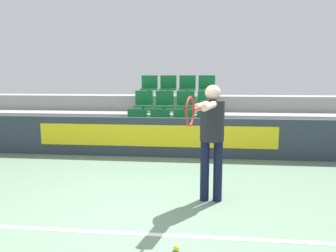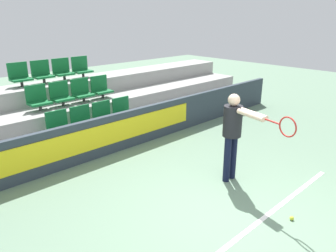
% 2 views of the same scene
% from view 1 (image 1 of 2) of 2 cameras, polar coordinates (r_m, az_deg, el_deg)
% --- Properties ---
extents(ground_plane, '(30.00, 30.00, 0.00)m').
position_cam_1_polar(ground_plane, '(4.29, -5.10, -16.19)').
color(ground_plane, slate).
extents(court_baseline, '(5.01, 0.08, 0.01)m').
position_cam_1_polar(court_baseline, '(4.00, -6.09, -18.08)').
color(court_baseline, white).
rests_on(court_baseline, ground).
extents(barrier_wall, '(12.66, 0.14, 0.90)m').
position_cam_1_polar(barrier_wall, '(7.44, -0.01, -2.01)').
color(barrier_wall, '#2D3842').
rests_on(barrier_wall, ground).
extents(bleacher_tier_front, '(12.26, 0.96, 0.43)m').
position_cam_1_polar(bleacher_tier_front, '(8.03, 0.49, -2.96)').
color(bleacher_tier_front, '#9E9E99').
rests_on(bleacher_tier_front, ground).
extents(bleacher_tier_middle, '(12.26, 0.96, 0.85)m').
position_cam_1_polar(bleacher_tier_middle, '(8.94, 1.12, -0.43)').
color(bleacher_tier_middle, '#9E9E99').
rests_on(bleacher_tier_middle, ground).
extents(bleacher_tier_back, '(12.26, 0.96, 1.28)m').
position_cam_1_polar(bleacher_tier_back, '(9.86, 1.62, 1.63)').
color(bleacher_tier_back, '#9E9E99').
rests_on(bleacher_tier_back, ground).
extents(stadium_chair_0, '(0.49, 0.36, 0.59)m').
position_cam_1_polar(stadium_chair_0, '(8.20, -5.47, 0.66)').
color(stadium_chair_0, '#333333').
rests_on(stadium_chair_0, bleacher_tier_front).
extents(stadium_chair_1, '(0.49, 0.36, 0.59)m').
position_cam_1_polar(stadium_chair_1, '(8.10, -1.45, 0.60)').
color(stadium_chair_1, '#333333').
rests_on(stadium_chair_1, bleacher_tier_front).
extents(stadium_chair_2, '(0.49, 0.36, 0.59)m').
position_cam_1_polar(stadium_chair_2, '(8.05, 2.64, 0.54)').
color(stadium_chair_2, '#333333').
rests_on(stadium_chair_2, bleacher_tier_front).
extents(stadium_chair_3, '(0.49, 0.36, 0.59)m').
position_cam_1_polar(stadium_chair_3, '(8.03, 6.77, 0.48)').
color(stadium_chair_3, '#333333').
rests_on(stadium_chair_3, bleacher_tier_front).
extents(stadium_chair_4, '(0.49, 0.36, 0.59)m').
position_cam_1_polar(stadium_chair_4, '(9.10, -4.28, 4.12)').
color(stadium_chair_4, '#333333').
rests_on(stadium_chair_4, bleacher_tier_middle).
extents(stadium_chair_5, '(0.49, 0.36, 0.59)m').
position_cam_1_polar(stadium_chair_5, '(9.01, -0.64, 4.10)').
color(stadium_chair_5, '#333333').
rests_on(stadium_chair_5, bleacher_tier_middle).
extents(stadium_chair_6, '(0.49, 0.36, 0.59)m').
position_cam_1_polar(stadium_chair_6, '(8.96, 3.05, 4.07)').
color(stadium_chair_6, '#333333').
rests_on(stadium_chair_6, bleacher_tier_middle).
extents(stadium_chair_7, '(0.49, 0.36, 0.59)m').
position_cam_1_polar(stadium_chair_7, '(8.95, 6.76, 4.02)').
color(stadium_chair_7, '#333333').
rests_on(stadium_chair_7, bleacher_tier_middle).
extents(stadium_chair_8, '(0.49, 0.36, 0.59)m').
position_cam_1_polar(stadium_chair_8, '(10.03, -3.30, 6.95)').
color(stadium_chair_8, '#333333').
rests_on(stadium_chair_8, bleacher_tier_back).
extents(stadium_chair_9, '(0.49, 0.36, 0.59)m').
position_cam_1_polar(stadium_chair_9, '(9.95, 0.02, 6.95)').
color(stadium_chair_9, '#333333').
rests_on(stadium_chair_9, bleacher_tier_back).
extents(stadium_chair_10, '(0.49, 0.36, 0.59)m').
position_cam_1_polar(stadium_chair_10, '(9.90, 3.38, 6.93)').
color(stadium_chair_10, '#333333').
rests_on(stadium_chair_10, bleacher_tier_back).
extents(stadium_chair_11, '(0.49, 0.36, 0.59)m').
position_cam_1_polar(stadium_chair_11, '(9.89, 6.76, 6.89)').
color(stadium_chair_11, '#333333').
rests_on(stadium_chair_11, bleacher_tier_back).
extents(tennis_player, '(0.49, 1.50, 1.69)m').
position_cam_1_polar(tennis_player, '(4.64, 7.52, -0.71)').
color(tennis_player, black).
rests_on(tennis_player, ground).
extents(tennis_ball, '(0.07, 0.07, 0.07)m').
position_cam_1_polar(tennis_ball, '(3.63, 1.50, -20.43)').
color(tennis_ball, '#CCDB33').
rests_on(tennis_ball, ground).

